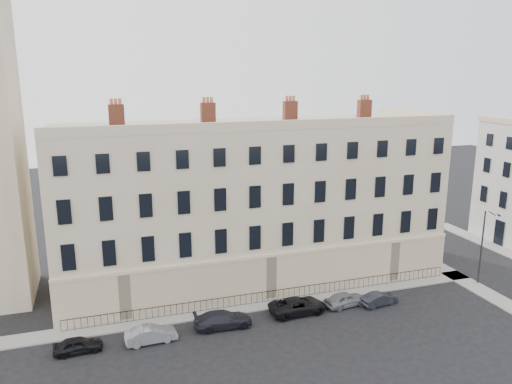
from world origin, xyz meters
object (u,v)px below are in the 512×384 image
(car_c, at_px, (223,319))
(car_e, at_px, (345,299))
(car_b, at_px, (151,334))
(car_f, at_px, (379,299))
(streetlamp, at_px, (483,244))
(car_a, at_px, (78,345))
(car_d, at_px, (298,306))

(car_c, distance_m, car_e, 10.96)
(car_c, bearing_deg, car_b, 97.98)
(car_f, xyz_separation_m, streetlamp, (11.35, 0.83, 3.45))
(car_b, xyz_separation_m, streetlamp, (30.87, 0.89, 3.38))
(car_a, bearing_deg, car_d, -90.24)
(car_c, xyz_separation_m, streetlamp, (25.21, 0.39, 3.35))
(car_b, bearing_deg, car_c, -88.20)
(car_c, bearing_deg, car_a, 94.47)
(car_c, height_order, car_f, car_c)
(car_a, relative_size, car_e, 0.92)
(car_d, height_order, streetlamp, streetlamp)
(car_d, distance_m, car_f, 7.37)
(car_a, height_order, car_c, car_c)
(car_b, height_order, car_e, car_e)
(car_a, bearing_deg, streetlamp, -91.26)
(car_c, bearing_deg, car_f, -88.94)
(car_c, bearing_deg, streetlamp, -86.23)
(car_a, xyz_separation_m, car_b, (5.15, -0.21, 0.05))
(car_e, bearing_deg, car_a, 84.64)
(car_e, bearing_deg, car_b, 85.81)
(car_d, bearing_deg, car_e, -92.79)
(car_c, bearing_deg, car_d, -84.11)
(car_a, distance_m, car_b, 5.15)
(car_d, bearing_deg, car_f, -97.96)
(car_f, bearing_deg, car_c, 80.53)
(car_a, bearing_deg, car_e, -90.86)
(car_b, bearing_deg, streetlamp, -91.63)
(car_b, distance_m, car_f, 19.52)
(car_f, height_order, streetlamp, streetlamp)
(car_b, bearing_deg, car_f, -93.11)
(car_d, distance_m, streetlamp, 18.97)
(car_f, bearing_deg, car_b, 82.54)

